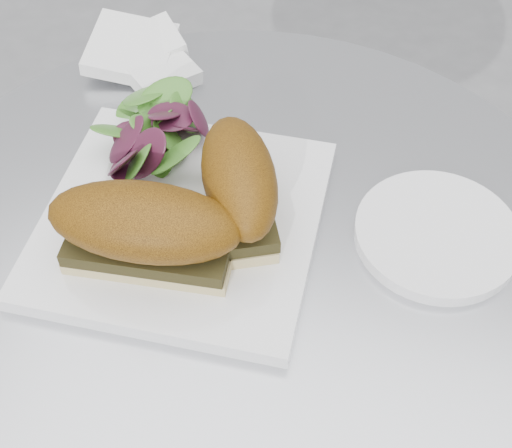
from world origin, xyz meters
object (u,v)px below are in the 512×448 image
at_px(sandwich_left, 146,229).
at_px(sandwich_right, 239,183).
at_px(plate, 182,221).
at_px(saucer, 437,234).

xyz_separation_m(sandwich_left, sandwich_right, (0.06, 0.07, 0.00)).
bearing_deg(plate, saucer, 9.92).
height_order(plate, sandwich_left, sandwich_left).
bearing_deg(sandwich_right, saucer, 75.01).
xyz_separation_m(plate, saucer, (0.24, 0.04, -0.00)).
bearing_deg(saucer, sandwich_left, -158.59).
relative_size(plate, saucer, 1.66).
relative_size(sandwich_right, saucer, 1.04).
distance_m(sandwich_left, saucer, 0.27).
bearing_deg(sandwich_left, saucer, 17.42).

